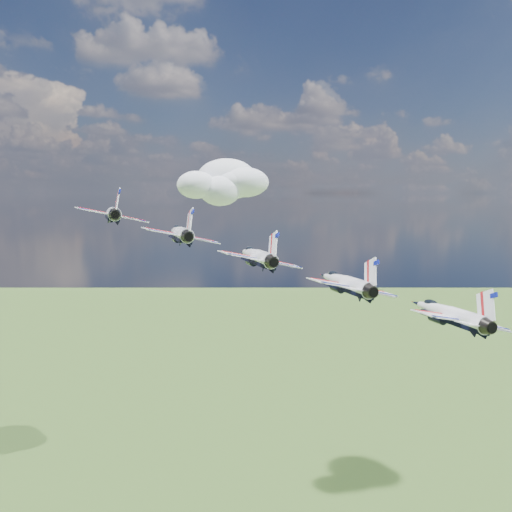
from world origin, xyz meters
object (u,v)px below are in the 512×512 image
object	(u,v)px
jet_2	(256,256)
jet_0	(113,213)
jet_3	(344,282)
jet_4	(448,313)
jet_1	(179,233)

from	to	relation	value
jet_2	jet_0	bearing A→B (deg)	135.34
jet_2	jet_3	distance (m)	12.43
jet_0	jet_4	world-z (taller)	jet_0
jet_0	jet_4	distance (m)	49.72
jet_2	jet_3	xyz separation A→B (m)	(8.33, -8.85, -2.61)
jet_0	jet_4	xyz separation A→B (m)	(33.33, -35.38, -10.45)
jet_1	jet_3	world-z (taller)	jet_1
jet_0	jet_3	bearing A→B (deg)	-44.66
jet_2	jet_1	bearing A→B (deg)	135.34
jet_1	jet_4	size ratio (longest dim) A/B	1.00
jet_1	jet_2	size ratio (longest dim) A/B	1.00
jet_1	jet_0	bearing A→B (deg)	135.34
jet_4	jet_3	bearing A→B (deg)	135.34
jet_0	jet_1	distance (m)	12.43
jet_0	jet_3	distance (m)	37.29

